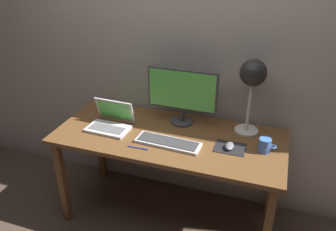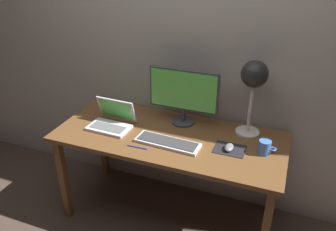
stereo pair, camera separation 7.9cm
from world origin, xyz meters
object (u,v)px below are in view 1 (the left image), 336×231
(laptop, at_px, (111,120))
(pen, at_px, (138,148))
(coffee_mug, at_px, (265,146))
(monitor, at_px, (182,93))
(mouse, at_px, (229,146))
(desk_lamp, at_px, (253,78))
(keyboard_main, at_px, (168,143))

(laptop, bearing_deg, pen, -34.71)
(laptop, relative_size, coffee_mug, 2.73)
(monitor, bearing_deg, laptop, -154.01)
(laptop, bearing_deg, mouse, -0.98)
(monitor, height_order, mouse, monitor)
(monitor, height_order, laptop, monitor)
(desk_lamp, distance_m, mouse, 0.47)
(monitor, xyz_separation_m, keyboard_main, (0.00, -0.32, -0.23))
(keyboard_main, relative_size, laptop, 1.45)
(desk_lamp, distance_m, pen, 0.88)
(desk_lamp, xyz_separation_m, coffee_mug, (0.14, -0.23, -0.36))
(keyboard_main, relative_size, desk_lamp, 0.84)
(laptop, height_order, desk_lamp, desk_lamp)
(monitor, bearing_deg, keyboard_main, -89.88)
(mouse, bearing_deg, pen, -161.48)
(coffee_mug, relative_size, pen, 0.81)
(mouse, distance_m, pen, 0.60)
(monitor, height_order, pen, monitor)
(coffee_mug, height_order, pen, coffee_mug)
(desk_lamp, height_order, pen, desk_lamp)
(laptop, height_order, coffee_mug, laptop)
(pen, bearing_deg, mouse, 18.52)
(laptop, xyz_separation_m, mouse, (0.86, -0.01, -0.04))
(laptop, xyz_separation_m, coffee_mug, (1.08, 0.02, -0.01))
(keyboard_main, distance_m, desk_lamp, 0.70)
(laptop, bearing_deg, monitor, 25.99)
(coffee_mug, bearing_deg, laptop, -179.00)
(keyboard_main, distance_m, pen, 0.20)
(keyboard_main, bearing_deg, coffee_mug, 10.18)
(desk_lamp, xyz_separation_m, pen, (-0.64, -0.45, -0.40))
(keyboard_main, height_order, coffee_mug, coffee_mug)
(desk_lamp, relative_size, pen, 3.80)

